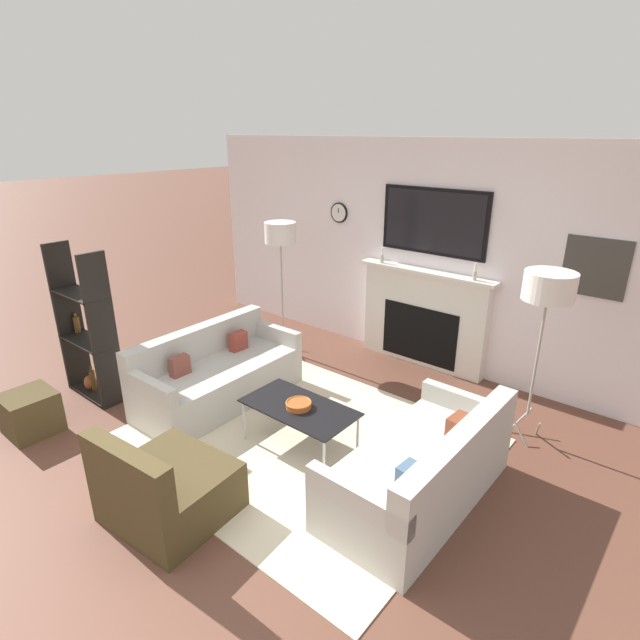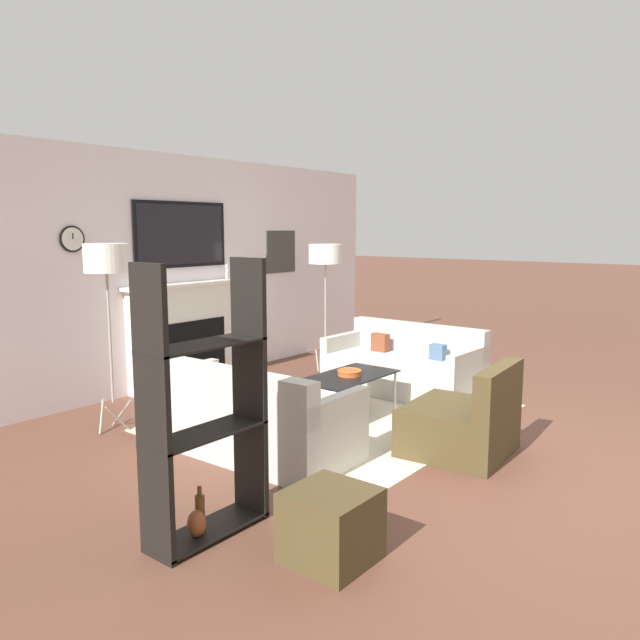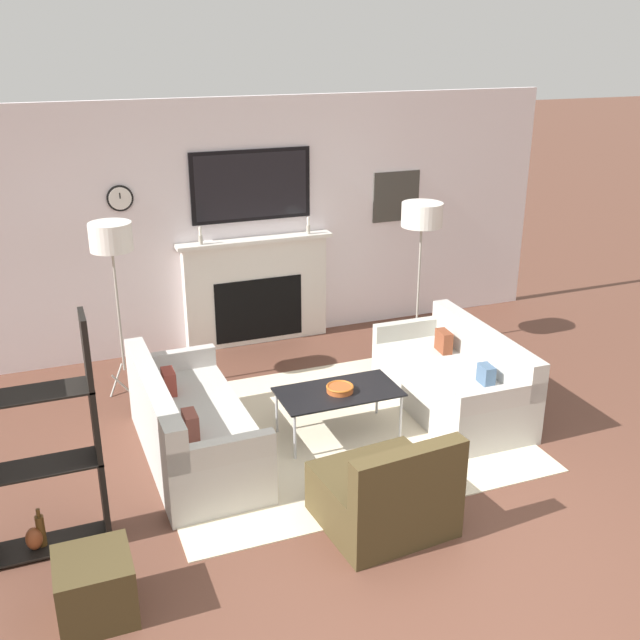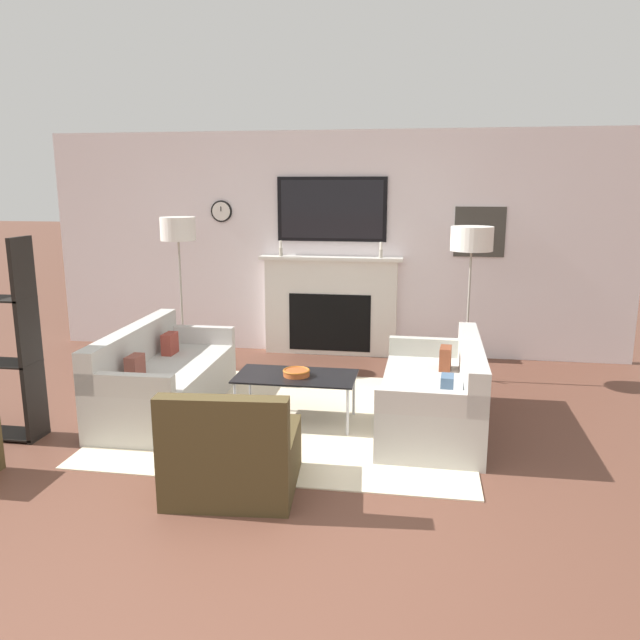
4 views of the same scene
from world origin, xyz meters
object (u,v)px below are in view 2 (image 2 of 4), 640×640
couch_left (248,420)px  couch_right (404,369)px  armchair (463,424)px  ottoman (331,526)px  shelf_unit (204,417)px  floor_lamp_right (326,256)px  floor_lamp_left (106,261)px  decorative_bowl (349,372)px  coffee_table (348,378)px

couch_left → couch_right: couch_left is taller
couch_right → armchair: 1.97m
couch_right → ottoman: couch_right is taller
shelf_unit → ottoman: bearing=-72.7°
floor_lamp_right → shelf_unit: 4.61m
shelf_unit → floor_lamp_left: bearing=69.8°
decorative_bowl → floor_lamp_right: size_ratio=0.14×
armchair → couch_right: bearing=45.1°
floor_lamp_left → ottoman: floor_lamp_left is taller
coffee_table → decorative_bowl: 0.06m
couch_right → coffee_table: (-1.21, -0.09, 0.13)m
floor_lamp_left → decorative_bowl: bearing=-42.7°
armchair → floor_lamp_right: (1.74, 2.80, 1.25)m
coffee_table → ottoman: size_ratio=2.32×
armchair → ottoman: bearing=-175.4°
floor_lamp_left → shelf_unit: floor_lamp_left is taller
armchair → ottoman: size_ratio=2.02×
coffee_table → floor_lamp_right: size_ratio=0.63×
armchair → shelf_unit: (-2.25, 0.61, 0.49)m
decorative_bowl → couch_left: bearing=175.4°
decorative_bowl → floor_lamp_right: (1.55, 1.50, 1.04)m
floor_lamp_right → shelf_unit: size_ratio=0.99×
armchair → decorative_bowl: size_ratio=3.85×
floor_lamp_right → coffee_table: bearing=-136.3°
floor_lamp_left → floor_lamp_right: (3.18, -0.00, -0.06)m
armchair → coffee_table: armchair is taller
armchair → decorative_bowl: armchair is taller
couch_right → decorative_bowl: size_ratio=7.27×
couch_right → shelf_unit: shelf_unit is taller
couch_left → couch_right: (2.49, 0.00, -0.01)m
couch_left → ottoman: couch_left is taller
ottoman → decorative_bowl: bearing=33.5°
armchair → couch_left: bearing=128.2°
coffee_table → floor_lamp_left: bearing=137.5°
armchair → floor_lamp_left: bearing=117.3°
couch_right → armchair: (-1.39, -1.40, -0.02)m
decorative_bowl → shelf_unit: 2.55m
coffee_table → floor_lamp_left: size_ratio=0.61×
ottoman → floor_lamp_right: bearing=38.3°
coffee_table → decorative_bowl: size_ratio=4.41×
decorative_bowl → floor_lamp_right: 2.40m
couch_left → floor_lamp_right: (2.83, 1.40, 1.22)m
couch_left → coffee_table: couch_left is taller
couch_left → decorative_bowl: 1.30m
decorative_bowl → couch_right: bearing=4.9°
couch_right → floor_lamp_left: 3.42m
ottoman → coffee_table: bearing=33.8°
floor_lamp_left → floor_lamp_right: 3.18m
armchair → shelf_unit: bearing=164.9°
couch_left → coffee_table: (1.28, -0.09, 0.12)m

